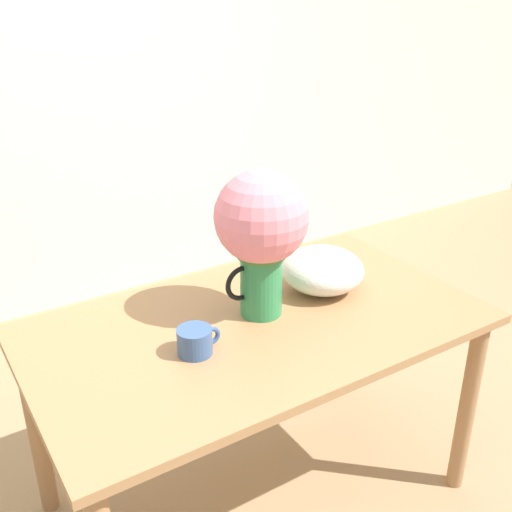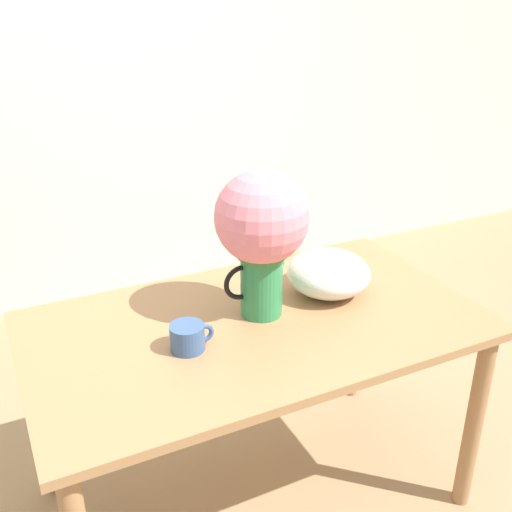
# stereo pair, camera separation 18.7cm
# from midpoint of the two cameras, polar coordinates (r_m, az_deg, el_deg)

# --- Properties ---
(wall_back) EXTENTS (8.00, 0.05, 2.60)m
(wall_back) POSITION_cam_midpoint_polar(r_m,az_deg,el_deg) (3.40, -20.11, 15.85)
(wall_back) COLOR #EDE5CC
(wall_back) RESTS_ON ground_plane
(table) EXTENTS (1.44, 0.83, 0.74)m
(table) POSITION_cam_midpoint_polar(r_m,az_deg,el_deg) (1.98, -2.62, -8.69)
(table) COLOR #A3754C
(table) RESTS_ON ground_plane
(flower_vase) EXTENTS (0.29, 0.29, 0.48)m
(flower_vase) POSITION_cam_midpoint_polar(r_m,az_deg,el_deg) (1.84, -2.40, 2.57)
(flower_vase) COLOR #2D844C
(flower_vase) RESTS_ON table
(coffee_mug) EXTENTS (0.14, 0.10, 0.08)m
(coffee_mug) POSITION_cam_midpoint_polar(r_m,az_deg,el_deg) (1.77, -8.82, -8.09)
(coffee_mug) COLOR #385689
(coffee_mug) RESTS_ON table
(white_bowl) EXTENTS (0.29, 0.29, 0.15)m
(white_bowl) POSITION_cam_midpoint_polar(r_m,az_deg,el_deg) (2.09, 3.82, -1.38)
(white_bowl) COLOR silver
(white_bowl) RESTS_ON table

